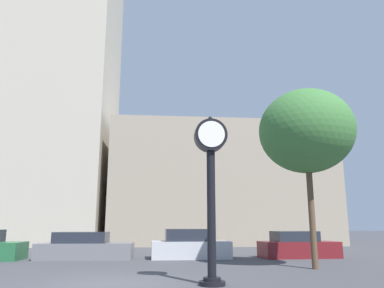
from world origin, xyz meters
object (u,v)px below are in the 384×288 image
at_px(street_clock, 211,174).
at_px(bare_tree, 306,131).
at_px(car_maroon, 298,246).
at_px(car_silver, 190,246).
at_px(car_grey, 85,248).

relative_size(street_clock, bare_tree, 0.68).
bearing_deg(car_maroon, car_silver, 175.69).
distance_m(street_clock, car_maroon, 10.62).
relative_size(street_clock, car_maroon, 1.21).
distance_m(car_grey, bare_tree, 11.89).
bearing_deg(car_maroon, car_grey, 176.62).
relative_size(car_maroon, bare_tree, 0.56).
xyz_separation_m(car_silver, bare_tree, (4.41, -5.11, 4.81)).
bearing_deg(street_clock, bare_tree, 38.78).
height_order(car_silver, bare_tree, bare_tree).
height_order(street_clock, car_silver, street_clock).
relative_size(car_silver, bare_tree, 0.56).
distance_m(street_clock, car_silver, 9.06).
xyz_separation_m(street_clock, bare_tree, (4.49, 3.61, 2.31)).
relative_size(car_silver, car_maroon, 0.99).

